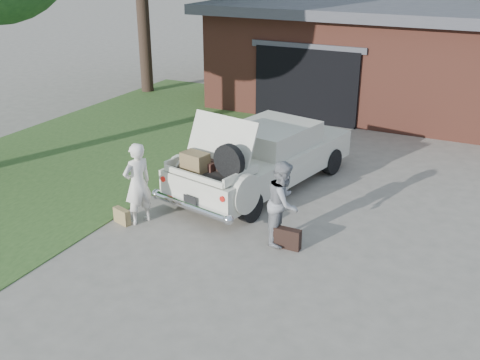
% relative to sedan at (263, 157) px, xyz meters
% --- Properties ---
extents(ground, '(90.00, 90.00, 0.00)m').
position_rel_sedan_xyz_m(ground, '(0.57, -2.86, -0.70)').
color(ground, gray).
rests_on(ground, ground).
extents(grass_strip, '(6.00, 16.00, 0.02)m').
position_rel_sedan_xyz_m(grass_strip, '(-4.93, 0.14, -0.69)').
color(grass_strip, '#2D4C1E').
rests_on(grass_strip, ground).
extents(house, '(12.80, 7.80, 3.30)m').
position_rel_sedan_xyz_m(house, '(1.55, 8.61, 0.97)').
color(house, brown).
rests_on(house, ground).
extents(sedan, '(2.75, 5.01, 1.90)m').
position_rel_sedan_xyz_m(sedan, '(0.00, 0.00, 0.00)').
color(sedan, beige).
rests_on(sedan, ground).
extents(woman_left, '(0.57, 0.68, 1.60)m').
position_rel_sedan_xyz_m(woman_left, '(-1.39, -2.64, 0.10)').
color(woman_left, silver).
rests_on(woman_left, ground).
extents(woman_right, '(0.68, 0.82, 1.53)m').
position_rel_sedan_xyz_m(woman_right, '(1.35, -2.12, 0.07)').
color(woman_right, gray).
rests_on(woman_right, ground).
extents(suitcase_left, '(0.41, 0.23, 0.30)m').
position_rel_sedan_xyz_m(suitcase_left, '(-1.67, -2.84, -0.55)').
color(suitcase_left, '#99804E').
rests_on(suitcase_left, ground).
extents(suitcase_right, '(0.48, 0.15, 0.37)m').
position_rel_sedan_xyz_m(suitcase_right, '(1.53, -2.31, -0.51)').
color(suitcase_right, black).
rests_on(suitcase_right, ground).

